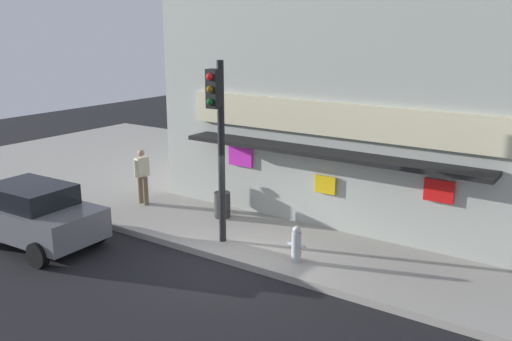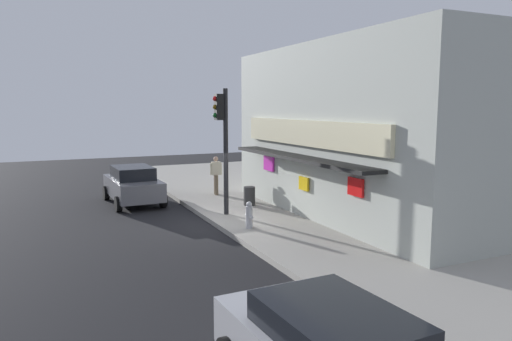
% 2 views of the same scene
% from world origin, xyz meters
% --- Properties ---
extents(ground_plane, '(50.17, 50.17, 0.00)m').
position_xyz_m(ground_plane, '(0.00, 0.00, 0.00)').
color(ground_plane, black).
extents(sidewalk, '(33.45, 12.01, 0.18)m').
position_xyz_m(sidewalk, '(0.00, 6.01, 0.09)').
color(sidewalk, '#A39E93').
rests_on(sidewalk, ground_plane).
extents(corner_building, '(12.02, 7.95, 6.29)m').
position_xyz_m(corner_building, '(1.06, 6.74, 3.32)').
color(corner_building, '#ADB2A8').
rests_on(corner_building, sidewalk).
extents(traffic_light, '(0.32, 0.58, 4.70)m').
position_xyz_m(traffic_light, '(-0.82, 0.72, 3.20)').
color(traffic_light, black).
rests_on(traffic_light, sidewalk).
extents(fire_hydrant, '(0.47, 0.23, 0.91)m').
position_xyz_m(fire_hydrant, '(1.45, 0.77, 0.62)').
color(fire_hydrant, '#B2B2B7').
rests_on(fire_hydrant, sidewalk).
extents(trash_can, '(0.48, 0.48, 0.76)m').
position_xyz_m(trash_can, '(-1.98, 2.30, 0.56)').
color(trash_can, '#2D2D2D').
rests_on(trash_can, sidewalk).
extents(pedestrian, '(0.48, 0.55, 1.77)m').
position_xyz_m(pedestrian, '(-4.83, 1.88, 1.15)').
color(pedestrian, brown).
rests_on(pedestrian, sidewalk).
extents(parked_car_grey, '(4.07, 2.20, 1.64)m').
position_xyz_m(parked_car_grey, '(-5.16, -1.83, 0.84)').
color(parked_car_grey, slate).
rests_on(parked_car_grey, ground_plane).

